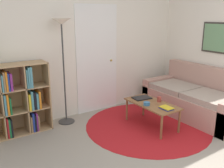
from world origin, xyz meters
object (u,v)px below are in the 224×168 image
(floor_lamp, at_px, (62,36))
(laptop, at_px, (142,98))
(bowl, at_px, (147,104))
(couch, at_px, (196,99))
(coffee_table, at_px, (152,106))
(bookshelf, at_px, (10,101))
(cup, at_px, (159,99))

(floor_lamp, bearing_deg, laptop, -30.45)
(floor_lamp, relative_size, bowl, 16.69)
(couch, relative_size, bowl, 17.70)
(couch, distance_m, coffee_table, 1.07)
(couch, height_order, laptop, couch)
(couch, distance_m, laptop, 1.11)
(coffee_table, height_order, laptop, laptop)
(couch, bearing_deg, floor_lamp, 155.39)
(bookshelf, relative_size, coffee_table, 1.19)
(bookshelf, height_order, coffee_table, bookshelf)
(floor_lamp, relative_size, coffee_table, 1.89)
(bookshelf, relative_size, cup, 12.20)
(laptop, bearing_deg, cup, -67.00)
(bookshelf, xyz_separation_m, coffee_table, (2.00, -0.98, -0.19))
(bookshelf, bearing_deg, laptop, -19.07)
(bookshelf, bearing_deg, couch, -18.57)
(bookshelf, height_order, laptop, bookshelf)
(laptop, bearing_deg, couch, -17.59)
(couch, bearing_deg, coffee_table, 177.15)
(bookshelf, distance_m, bowl, 2.12)
(bookshelf, xyz_separation_m, bowl, (1.86, -1.00, -0.11))
(couch, height_order, cup, couch)
(bookshelf, relative_size, couch, 0.59)
(laptop, distance_m, cup, 0.32)
(bowl, bearing_deg, laptop, 62.60)
(coffee_table, xyz_separation_m, bowl, (-0.14, -0.02, 0.07))
(laptop, bearing_deg, bowl, -117.40)
(bowl, bearing_deg, bookshelf, 151.79)
(bowl, distance_m, cup, 0.28)
(couch, xyz_separation_m, bowl, (-1.20, 0.03, 0.15))
(cup, bearing_deg, couch, -2.32)
(coffee_table, distance_m, laptop, 0.28)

